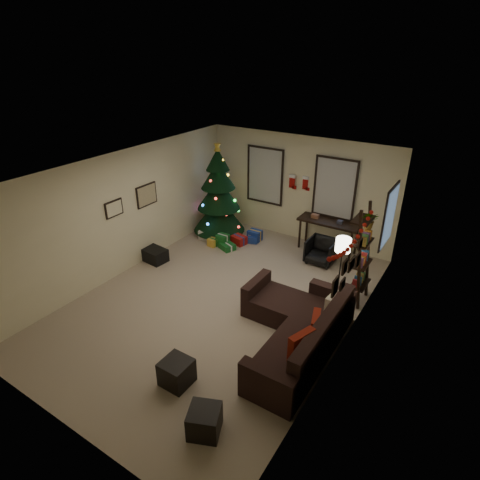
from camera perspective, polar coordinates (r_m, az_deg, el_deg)
name	(u,v)px	position (r m, az deg, el deg)	size (l,w,h in m)	color
floor	(220,301)	(8.13, -2.90, -8.71)	(7.00, 7.00, 0.00)	tan
ceiling	(216,171)	(6.94, -3.41, 9.85)	(7.00, 7.00, 0.00)	white
wall_back	(298,189)	(10.26, 8.34, 7.24)	(5.00, 5.00, 0.00)	beige
wall_front	(49,351)	(5.47, -25.59, -14.14)	(5.00, 5.00, 0.00)	beige
wall_left	(124,213)	(9.01, -16.24, 3.67)	(7.00, 7.00, 0.00)	beige
wall_right	(349,280)	(6.48, 15.29, -5.51)	(7.00, 7.00, 0.00)	beige
window_back_left	(265,175)	(10.57, 3.62, 9.19)	(1.05, 0.06, 1.50)	#728CB2
window_back_right	(335,188)	(9.84, 13.39, 7.19)	(1.05, 0.06, 1.50)	#728CB2
window_right_wall	(390,217)	(8.66, 20.63, 3.16)	(0.06, 0.90, 1.30)	#728CB2
christmas_tree	(219,197)	(10.46, -3.08, 6.13)	(1.36, 1.36, 2.54)	black
presents	(228,236)	(10.43, -1.70, 0.53)	(1.59, 1.09, 0.30)	maroon
sofa	(298,330)	(7.02, 8.27, -12.64)	(1.85, 2.69, 0.86)	black
pillow_red_a	(301,346)	(6.18, 8.75, -14.69)	(0.12, 0.46, 0.46)	maroon
pillow_red_b	(315,327)	(6.56, 10.69, -12.08)	(0.12, 0.43, 0.43)	maroon
pillow_cream	(332,304)	(7.13, 13.02, -8.91)	(0.11, 0.38, 0.38)	beige
ottoman_near	(177,372)	(6.42, -9.04, -18.17)	(0.43, 0.43, 0.41)	black
ottoman_far	(204,421)	(5.79, -5.10, -24.38)	(0.41, 0.41, 0.39)	black
desk	(329,225)	(9.91, 12.58, 2.16)	(1.48, 0.53, 0.80)	black
desk_chair	(321,251)	(9.50, 11.53, -1.56)	(0.58, 0.55, 0.60)	black
bookshelf	(363,257)	(7.99, 17.12, -2.39)	(0.30, 0.59, 2.03)	black
potted_plant	(370,217)	(7.72, 18.08, 3.09)	(0.40, 0.34, 0.44)	#4C4C4C
floor_lamp	(343,249)	(7.83, 14.45, -1.26)	(0.29, 0.29, 1.37)	black
art_map	(147,195)	(9.35, -13.21, 6.27)	(0.04, 0.60, 0.50)	black
art_abstract	(114,209)	(8.76, -17.58, 4.31)	(0.04, 0.45, 0.35)	black
gallery	(348,269)	(6.31, 15.14, -4.05)	(0.03, 1.25, 0.54)	black
garland	(352,239)	(6.20, 15.71, 0.15)	(0.08, 1.90, 0.30)	#A5140C
stocking_left	(292,181)	(10.18, 7.50, 8.33)	(0.20, 0.05, 0.36)	#990F0C
stocking_right	(306,183)	(10.12, 9.39, 8.08)	(0.20, 0.05, 0.36)	#990F0C
storage_bin	(154,255)	(9.68, -12.20, -2.06)	(0.62, 0.41, 0.31)	black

